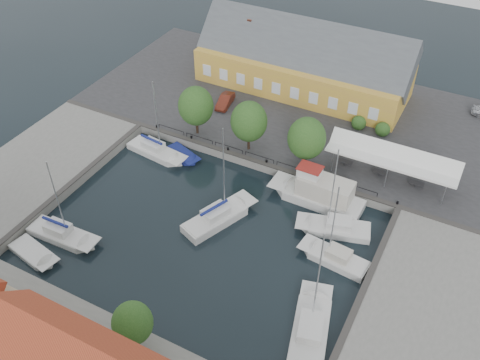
# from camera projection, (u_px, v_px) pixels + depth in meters

# --- Properties ---
(ground) EXTENTS (140.00, 140.00, 0.00)m
(ground) POSITION_uv_depth(u_px,v_px,m) (213.00, 225.00, 54.52)
(ground) COLOR black
(ground) RESTS_ON ground
(north_quay) EXTENTS (56.00, 26.00, 1.00)m
(north_quay) POSITION_uv_depth(u_px,v_px,m) (300.00, 112.00, 69.76)
(north_quay) COLOR #2D2D30
(north_quay) RESTS_ON ground
(west_quay) EXTENTS (12.00, 24.00, 1.00)m
(west_quay) POSITION_uv_depth(u_px,v_px,m) (36.00, 169.00, 60.64)
(west_quay) COLOR slate
(west_quay) RESTS_ON ground
(east_quay) EXTENTS (12.00, 24.00, 1.00)m
(east_quay) POSITION_uv_depth(u_px,v_px,m) (427.00, 321.00, 45.05)
(east_quay) COLOR slate
(east_quay) RESTS_ON ground
(quay_edge_fittings) EXTENTS (56.00, 24.72, 0.40)m
(quay_edge_fittings) POSITION_uv_depth(u_px,v_px,m) (235.00, 190.00, 57.04)
(quay_edge_fittings) COLOR #383533
(quay_edge_fittings) RESTS_ON north_quay
(warehouse) EXTENTS (28.56, 14.00, 9.55)m
(warehouse) POSITION_uv_depth(u_px,v_px,m) (300.00, 63.00, 71.77)
(warehouse) COLOR gold
(warehouse) RESTS_ON north_quay
(tent_canopy) EXTENTS (14.00, 4.00, 2.83)m
(tent_canopy) POSITION_uv_depth(u_px,v_px,m) (393.00, 158.00, 56.99)
(tent_canopy) COLOR white
(tent_canopy) RESTS_ON north_quay
(quay_trees) EXTENTS (18.20, 4.20, 6.30)m
(quay_trees) POSITION_uv_depth(u_px,v_px,m) (249.00, 121.00, 60.20)
(quay_trees) COLOR black
(quay_trees) RESTS_ON north_quay
(car_red) EXTENTS (2.07, 4.29, 1.36)m
(car_red) POSITION_uv_depth(u_px,v_px,m) (225.00, 101.00, 69.55)
(car_red) COLOR maroon
(car_red) RESTS_ON north_quay
(center_sailboat) EXTENTS (5.41, 8.69, 11.73)m
(center_sailboat) POSITION_uv_depth(u_px,v_px,m) (218.00, 218.00, 54.74)
(center_sailboat) COLOR silver
(center_sailboat) RESTS_ON ground
(trawler) EXTENTS (10.48, 3.30, 5.00)m
(trawler) POSITION_uv_depth(u_px,v_px,m) (320.00, 195.00, 56.52)
(trawler) COLOR silver
(trawler) RESTS_ON ground
(east_boat_a) EXTENTS (7.83, 4.41, 10.77)m
(east_boat_a) POSITION_uv_depth(u_px,v_px,m) (335.00, 229.00, 53.70)
(east_boat_a) COLOR silver
(east_boat_a) RESTS_ON ground
(east_boat_b) EXTENTS (7.09, 2.99, 9.63)m
(east_boat_b) POSITION_uv_depth(u_px,v_px,m) (335.00, 259.00, 50.63)
(east_boat_b) COLOR silver
(east_boat_b) RESTS_ON ground
(east_boat_c) EXTENTS (4.93, 9.37, 11.49)m
(east_boat_c) POSITION_uv_depth(u_px,v_px,m) (310.00, 330.00, 44.64)
(east_boat_c) COLOR silver
(east_boat_c) RESTS_ON ground
(west_boat_a) EXTENTS (8.16, 3.20, 10.64)m
(west_boat_a) POSITION_uv_depth(u_px,v_px,m) (156.00, 152.00, 63.41)
(west_boat_a) COLOR silver
(west_boat_a) RESTS_ON ground
(west_boat_d) EXTENTS (7.85, 2.60, 10.47)m
(west_boat_d) POSITION_uv_depth(u_px,v_px,m) (62.00, 235.00, 52.99)
(west_boat_d) COLOR silver
(west_boat_d) RESTS_ON ground
(launch_sw) EXTENTS (5.88, 3.11, 0.98)m
(launch_sw) POSITION_uv_depth(u_px,v_px,m) (34.00, 254.00, 51.33)
(launch_sw) COLOR silver
(launch_sw) RESTS_ON ground
(launch_nw) EXTENTS (5.16, 3.45, 0.88)m
(launch_nw) POSITION_uv_depth(u_px,v_px,m) (182.00, 155.00, 63.25)
(launch_nw) COLOR navy
(launch_nw) RESTS_ON ground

